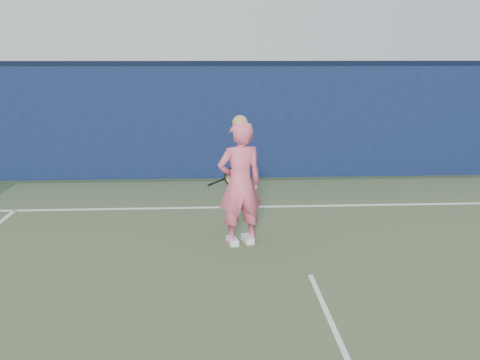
{
  "coord_description": "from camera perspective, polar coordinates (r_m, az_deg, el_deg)",
  "views": [
    {
      "loc": [
        -1.21,
        -4.93,
        2.76
      ],
      "look_at": [
        -0.84,
        2.2,
        0.98
      ],
      "focal_mm": 38.0,
      "sensor_mm": 36.0,
      "label": 1
    }
  ],
  "objects": [
    {
      "name": "ground",
      "position": [
        5.77,
        9.79,
        -14.71
      ],
      "size": [
        80.0,
        80.0,
        0.0
      ],
      "primitive_type": "plane",
      "color": "#35492D",
      "rests_on": "ground"
    },
    {
      "name": "player",
      "position": [
        7.36,
        0.0,
        -0.38
      ],
      "size": [
        0.76,
        0.6,
        1.92
      ],
      "rotation": [
        0.0,
        0.0,
        3.41
      ],
      "color": "#F86081",
      "rests_on": "ground"
    },
    {
      "name": "court_lines",
      "position": [
        5.49,
        10.57,
        -16.23
      ],
      "size": [
        11.0,
        12.04,
        0.01
      ],
      "color": "white",
      "rests_on": "court_surface"
    },
    {
      "name": "racket",
      "position": [
        7.78,
        -1.14,
        0.32
      ],
      "size": [
        0.5,
        0.25,
        0.28
      ],
      "rotation": [
        0.0,
        0.0,
        0.31
      ],
      "color": "black",
      "rests_on": "ground"
    },
    {
      "name": "backstop_wall",
      "position": [
        11.59,
        3.02,
        6.53
      ],
      "size": [
        24.0,
        0.4,
        2.5
      ],
      "primitive_type": "cube",
      "color": "#0C1438",
      "rests_on": "ground"
    },
    {
      "name": "wall_cap",
      "position": [
        11.49,
        3.11,
        12.97
      ],
      "size": [
        24.0,
        0.42,
        0.1
      ],
      "primitive_type": "cube",
      "color": "black",
      "rests_on": "backstop_wall"
    }
  ]
}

